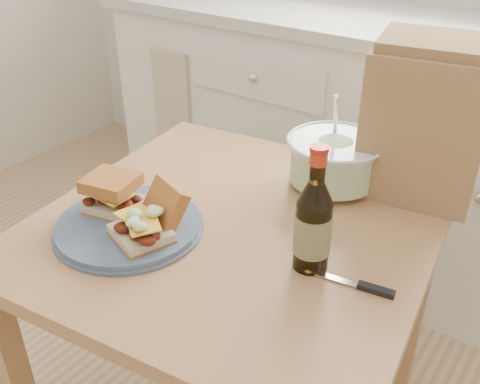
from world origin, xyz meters
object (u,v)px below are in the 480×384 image
Objects in this scene: beer_bottle at (313,224)px; paper_bag at (424,127)px; coleslaw_bowl at (334,163)px; plate at (129,226)px; dining_table at (236,258)px.

beer_bottle is 0.40m from paper_bag.
coleslaw_bowl is at bearing 102.70° from beer_bottle.
beer_bottle is at bearing 17.98° from plate.
dining_table is 0.33m from coleslaw_bowl.
plate is 0.69m from paper_bag.
dining_table is 3.67× the size of beer_bottle.
paper_bag is (0.43, 0.51, 0.16)m from plate.
dining_table is 0.25m from plate.
beer_bottle reaches higher than dining_table.
coleslaw_bowl is 0.22m from paper_bag.
beer_bottle is (0.37, 0.12, 0.09)m from plate.
plate is at bearing -139.31° from paper_bag.
plate is 1.32× the size of coleslaw_bowl.
dining_table is at bearing 44.03° from plate.
beer_bottle is at bearing -18.23° from dining_table.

